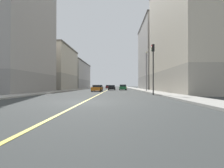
{
  "coord_description": "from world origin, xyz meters",
  "views": [
    {
      "loc": [
        2.46,
        -12.99,
        1.24
      ],
      "look_at": [
        1.28,
        28.43,
        1.53
      ],
      "focal_mm": 28.67,
      "sensor_mm": 36.0,
      "label": 1
    }
  ],
  "objects_px": {
    "building_left_near": "(188,29)",
    "car_maroon": "(108,87)",
    "traffic_light_left_near": "(153,62)",
    "building_right_distant": "(74,75)",
    "car_black": "(112,88)",
    "car_green": "(123,87)",
    "car_yellow": "(124,87)",
    "building_right_midblock": "(54,69)",
    "building_left_mid": "(157,56)",
    "car_orange": "(97,88)",
    "car_silver": "(100,87)",
    "street_lamp_left_near": "(146,67)",
    "building_right_corner": "(13,21)",
    "car_blue": "(108,87)"
  },
  "relations": [
    {
      "from": "car_orange",
      "to": "car_yellow",
      "type": "height_order",
      "value": "car_orange"
    },
    {
      "from": "car_silver",
      "to": "building_left_near",
      "type": "bearing_deg",
      "value": -64.2
    },
    {
      "from": "car_silver",
      "to": "car_blue",
      "type": "relative_size",
      "value": 1.06
    },
    {
      "from": "car_blue",
      "to": "car_orange",
      "type": "relative_size",
      "value": 0.97
    },
    {
      "from": "building_left_mid",
      "to": "street_lamp_left_near",
      "type": "bearing_deg",
      "value": -107.44
    },
    {
      "from": "car_maroon",
      "to": "car_yellow",
      "type": "height_order",
      "value": "car_maroon"
    },
    {
      "from": "building_left_mid",
      "to": "building_right_midblock",
      "type": "relative_size",
      "value": 1.24
    },
    {
      "from": "car_green",
      "to": "building_right_distant",
      "type": "bearing_deg",
      "value": 127.23
    },
    {
      "from": "building_right_midblock",
      "to": "street_lamp_left_near",
      "type": "distance_m",
      "value": 26.73
    },
    {
      "from": "building_right_distant",
      "to": "car_yellow",
      "type": "relative_size",
      "value": 6.21
    },
    {
      "from": "street_lamp_left_near",
      "to": "car_maroon",
      "type": "bearing_deg",
      "value": 104.05
    },
    {
      "from": "car_green",
      "to": "car_orange",
      "type": "relative_size",
      "value": 1.09
    },
    {
      "from": "car_orange",
      "to": "car_maroon",
      "type": "relative_size",
      "value": 0.91
    },
    {
      "from": "car_maroon",
      "to": "car_orange",
      "type": "bearing_deg",
      "value": -90.45
    },
    {
      "from": "building_right_midblock",
      "to": "car_maroon",
      "type": "xyz_separation_m",
      "value": [
        13.46,
        23.51,
        -5.18
      ]
    },
    {
      "from": "street_lamp_left_near",
      "to": "car_orange",
      "type": "bearing_deg",
      "value": 173.66
    },
    {
      "from": "building_left_mid",
      "to": "car_green",
      "type": "distance_m",
      "value": 16.95
    },
    {
      "from": "traffic_light_left_near",
      "to": "car_orange",
      "type": "xyz_separation_m",
      "value": [
        -8.63,
        12.57,
        -3.53
      ]
    },
    {
      "from": "building_right_midblock",
      "to": "building_right_distant",
      "type": "xyz_separation_m",
      "value": [
        0.0,
        22.74,
        -0.62
      ]
    },
    {
      "from": "car_blue",
      "to": "building_right_distant",
      "type": "bearing_deg",
      "value": -148.8
    },
    {
      "from": "car_yellow",
      "to": "car_black",
      "type": "bearing_deg",
      "value": -111.37
    },
    {
      "from": "building_right_corner",
      "to": "building_right_distant",
      "type": "xyz_separation_m",
      "value": [
        0.0,
        42.33,
        -6.64
      ]
    },
    {
      "from": "building_right_distant",
      "to": "car_orange",
      "type": "bearing_deg",
      "value": -69.66
    },
    {
      "from": "building_left_mid",
      "to": "street_lamp_left_near",
      "type": "distance_m",
      "value": 22.75
    },
    {
      "from": "building_right_distant",
      "to": "car_black",
      "type": "distance_m",
      "value": 29.95
    },
    {
      "from": "traffic_light_left_near",
      "to": "car_green",
      "type": "distance_m",
      "value": 24.06
    },
    {
      "from": "car_silver",
      "to": "car_orange",
      "type": "relative_size",
      "value": 1.03
    },
    {
      "from": "traffic_light_left_near",
      "to": "street_lamp_left_near",
      "type": "height_order",
      "value": "street_lamp_left_near"
    },
    {
      "from": "building_right_corner",
      "to": "car_blue",
      "type": "bearing_deg",
      "value": 75.2
    },
    {
      "from": "street_lamp_left_near",
      "to": "car_green",
      "type": "height_order",
      "value": "street_lamp_left_near"
    },
    {
      "from": "traffic_light_left_near",
      "to": "street_lamp_left_near",
      "type": "xyz_separation_m",
      "value": [
        1.02,
        11.5,
        0.55
      ]
    },
    {
      "from": "building_left_mid",
      "to": "car_orange",
      "type": "xyz_separation_m",
      "value": [
        -16.26,
        -19.99,
        -9.56
      ]
    },
    {
      "from": "car_green",
      "to": "car_maroon",
      "type": "relative_size",
      "value": 0.99
    },
    {
      "from": "traffic_light_left_near",
      "to": "car_yellow",
      "type": "xyz_separation_m",
      "value": [
        -2.61,
        31.77,
        -3.55
      ]
    },
    {
      "from": "building_right_distant",
      "to": "street_lamp_left_near",
      "type": "height_order",
      "value": "building_right_distant"
    },
    {
      "from": "building_left_mid",
      "to": "car_black",
      "type": "distance_m",
      "value": 19.17
    },
    {
      "from": "building_right_corner",
      "to": "car_blue",
      "type": "xyz_separation_m",
      "value": [
        13.31,
        50.4,
        -11.23
      ]
    },
    {
      "from": "building_right_distant",
      "to": "car_black",
      "type": "height_order",
      "value": "building_right_distant"
    },
    {
      "from": "building_right_corner",
      "to": "car_yellow",
      "type": "height_order",
      "value": "building_right_corner"
    },
    {
      "from": "building_left_near",
      "to": "car_maroon",
      "type": "xyz_separation_m",
      "value": [
        -15.97,
        40.71,
        -10.38
      ]
    },
    {
      "from": "building_left_mid",
      "to": "building_right_distant",
      "type": "bearing_deg",
      "value": 152.14
    },
    {
      "from": "building_left_mid",
      "to": "car_orange",
      "type": "relative_size",
      "value": 5.0
    },
    {
      "from": "building_right_distant",
      "to": "car_blue",
      "type": "xyz_separation_m",
      "value": [
        13.31,
        8.06,
        -4.59
      ]
    },
    {
      "from": "building_right_midblock",
      "to": "car_black",
      "type": "bearing_deg",
      "value": -8.28
    },
    {
      "from": "building_left_near",
      "to": "traffic_light_left_near",
      "type": "bearing_deg",
      "value": -133.0
    },
    {
      "from": "building_left_mid",
      "to": "car_maroon",
      "type": "distance_m",
      "value": 24.76
    },
    {
      "from": "traffic_light_left_near",
      "to": "car_silver",
      "type": "distance_m",
      "value": 48.57
    },
    {
      "from": "car_maroon",
      "to": "car_black",
      "type": "height_order",
      "value": "car_maroon"
    },
    {
      "from": "building_right_corner",
      "to": "car_black",
      "type": "bearing_deg",
      "value": 47.61
    },
    {
      "from": "building_right_distant",
      "to": "car_black",
      "type": "xyz_separation_m",
      "value": [
        15.79,
        -25.04,
        -4.57
      ]
    }
  ]
}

